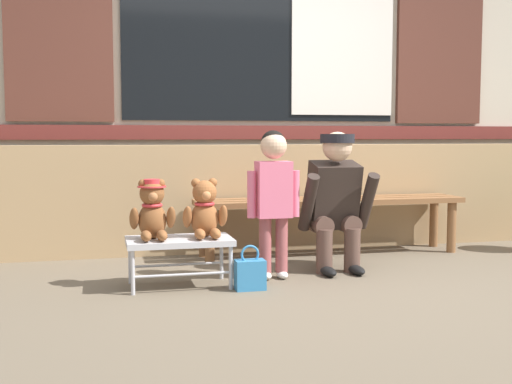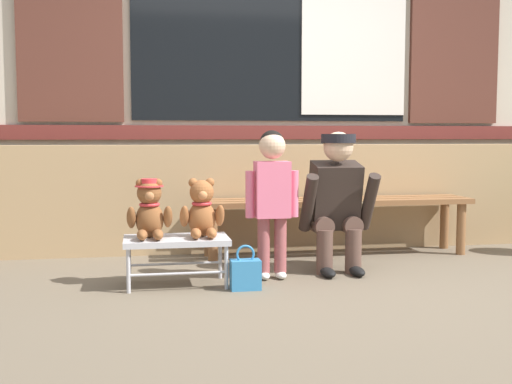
# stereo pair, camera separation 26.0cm
# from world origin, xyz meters

# --- Properties ---
(ground_plane) EXTENTS (60.00, 60.00, 0.00)m
(ground_plane) POSITION_xyz_m (0.00, 0.00, 0.00)
(ground_plane) COLOR brown
(brick_low_wall) EXTENTS (6.94, 0.25, 0.85)m
(brick_low_wall) POSITION_xyz_m (0.00, 1.43, 0.42)
(brick_low_wall) COLOR tan
(brick_low_wall) RESTS_ON ground
(shop_facade) EXTENTS (7.08, 0.26, 3.34)m
(shop_facade) POSITION_xyz_m (0.00, 1.94, 1.69)
(shop_facade) COLOR beige
(shop_facade) RESTS_ON ground
(wooden_bench_long) EXTENTS (2.10, 0.40, 0.44)m
(wooden_bench_long) POSITION_xyz_m (0.34, 1.06, 0.37)
(wooden_bench_long) COLOR brown
(wooden_bench_long) RESTS_ON ground
(small_display_bench) EXTENTS (0.64, 0.36, 0.30)m
(small_display_bench) POSITION_xyz_m (-0.93, 0.27, 0.27)
(small_display_bench) COLOR #BCBCC1
(small_display_bench) RESTS_ON ground
(teddy_bear_with_hat) EXTENTS (0.28, 0.27, 0.36)m
(teddy_bear_with_hat) POSITION_xyz_m (-1.09, 0.27, 0.47)
(teddy_bear_with_hat) COLOR brown
(teddy_bear_with_hat) RESTS_ON small_display_bench
(teddy_bear_plain) EXTENTS (0.28, 0.26, 0.36)m
(teddy_bear_plain) POSITION_xyz_m (-0.77, 0.27, 0.46)
(teddy_bear_plain) COLOR #93562D
(teddy_bear_plain) RESTS_ON small_display_bench
(child_standing) EXTENTS (0.35, 0.18, 0.96)m
(child_standing) POSITION_xyz_m (-0.31, 0.35, 0.59)
(child_standing) COLOR #994C4C
(child_standing) RESTS_ON ground
(adult_crouching) EXTENTS (0.50, 0.49, 0.95)m
(adult_crouching) POSITION_xyz_m (0.17, 0.49, 0.48)
(adult_crouching) COLOR brown
(adult_crouching) RESTS_ON ground
(handbag_on_ground) EXTENTS (0.18, 0.11, 0.27)m
(handbag_on_ground) POSITION_xyz_m (-0.52, 0.09, 0.10)
(handbag_on_ground) COLOR teal
(handbag_on_ground) RESTS_ON ground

